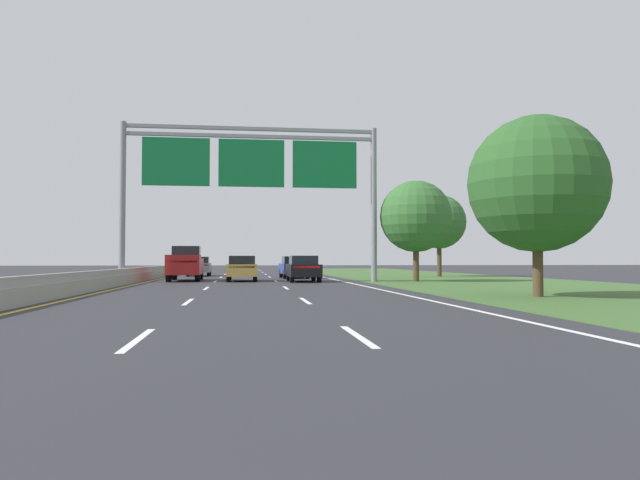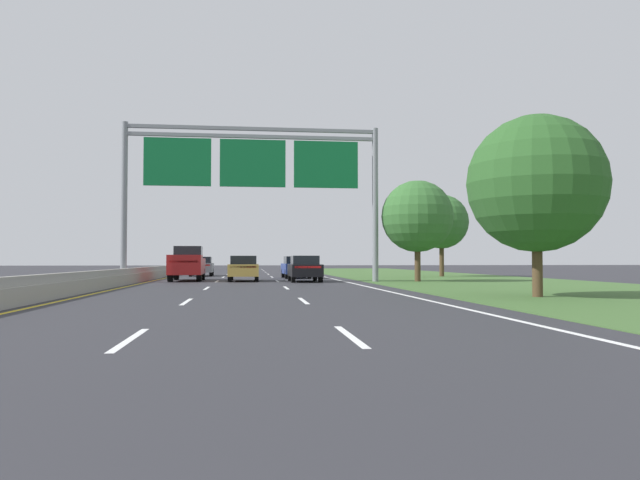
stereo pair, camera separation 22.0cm
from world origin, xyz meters
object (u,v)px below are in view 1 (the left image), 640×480
car_black_right_lane_sedan (303,268)px  car_grey_left_lane_sedan (199,266)px  overhead_sign_gantry (252,170)px  roadside_tree_far (439,222)px  car_blue_right_lane_sedan (294,267)px  pickup_truck_red (186,264)px  car_gold_centre_lane_sedan (242,268)px  roadside_tree_mid (416,217)px  roadside_tree_near (537,184)px

car_black_right_lane_sedan → car_grey_left_lane_sedan: (-7.21, 13.60, 0.00)m
overhead_sign_gantry → car_black_right_lane_sedan: size_ratio=3.42×
roadside_tree_far → overhead_sign_gantry: bearing=-145.2°
car_black_right_lane_sedan → car_blue_right_lane_sedan: size_ratio=0.99×
pickup_truck_red → car_black_right_lane_sedan: bearing=-110.0°
car_gold_centre_lane_sedan → roadside_tree_mid: roadside_tree_mid is taller
roadside_tree_near → roadside_tree_mid: size_ratio=1.05×
roadside_tree_near → roadside_tree_far: roadside_tree_near is taller
car_black_right_lane_sedan → roadside_tree_far: roadside_tree_far is taller
pickup_truck_red → roadside_tree_far: bearing=-71.3°
car_grey_left_lane_sedan → roadside_tree_far: (18.90, -4.26, 3.50)m
roadside_tree_near → roadside_tree_mid: (0.04, 15.27, -0.06)m
car_gold_centre_lane_sedan → car_blue_right_lane_sedan: same height
car_grey_left_lane_sedan → pickup_truck_red: bearing=178.7°
roadside_tree_mid → roadside_tree_far: bearing=64.5°
roadside_tree_far → car_grey_left_lane_sedan: bearing=167.3°
car_black_right_lane_sedan → roadside_tree_mid: (6.80, -0.91, 3.14)m
car_black_right_lane_sedan → roadside_tree_near: (6.75, -16.18, 3.20)m
car_grey_left_lane_sedan → roadside_tree_far: size_ratio=0.69×
car_black_right_lane_sedan → car_grey_left_lane_sedan: bearing=28.0°
roadside_tree_mid → overhead_sign_gantry: bearing=-179.6°
car_blue_right_lane_sedan → roadside_tree_near: bearing=-165.3°
pickup_truck_red → roadside_tree_far: roadside_tree_far is taller
roadside_tree_mid → roadside_tree_near: bearing=-90.2°
car_gold_centre_lane_sedan → pickup_truck_red: bearing=72.1°
car_black_right_lane_sedan → roadside_tree_near: size_ratio=0.68×
overhead_sign_gantry → car_black_right_lane_sedan: overhead_sign_gantry is taller
car_grey_left_lane_sedan → roadside_tree_mid: roadside_tree_mid is taller
overhead_sign_gantry → roadside_tree_near: 18.32m
roadside_tree_near → roadside_tree_far: bearing=79.1°
pickup_truck_red → car_grey_left_lane_sedan: pickup_truck_red is taller
car_blue_right_lane_sedan → roadside_tree_near: (6.75, -23.13, 3.20)m
car_black_right_lane_sedan → car_blue_right_lane_sedan: bearing=0.1°
car_blue_right_lane_sedan → roadside_tree_far: bearing=-80.0°
overhead_sign_gantry → roadside_tree_far: overhead_sign_gantry is taller
car_black_right_lane_sedan → car_grey_left_lane_sedan: same height
overhead_sign_gantry → roadside_tree_mid: bearing=0.4°
car_grey_left_lane_sedan → roadside_tree_mid: (14.01, -14.51, 3.14)m
car_blue_right_lane_sedan → roadside_tree_far: 12.43m
pickup_truck_red → car_gold_centre_lane_sedan: size_ratio=1.23×
roadside_tree_mid → car_grey_left_lane_sedan: bearing=134.0°
car_black_right_lane_sedan → car_grey_left_lane_sedan: size_ratio=0.99×
overhead_sign_gantry → roadside_tree_far: (14.84, 10.32, -2.28)m
car_gold_centre_lane_sedan → overhead_sign_gantry: bearing=-166.6°
car_gold_centre_lane_sedan → car_blue_right_lane_sedan: (3.69, 5.65, 0.00)m
roadside_tree_mid → roadside_tree_far: roadside_tree_far is taller
pickup_truck_red → car_gold_centre_lane_sedan: (3.56, -1.17, -0.26)m
pickup_truck_red → roadside_tree_far: (18.93, 6.86, 3.24)m
car_grey_left_lane_sedan → roadside_tree_near: roadside_tree_near is taller
car_grey_left_lane_sedan → car_blue_right_lane_sedan: size_ratio=1.00×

